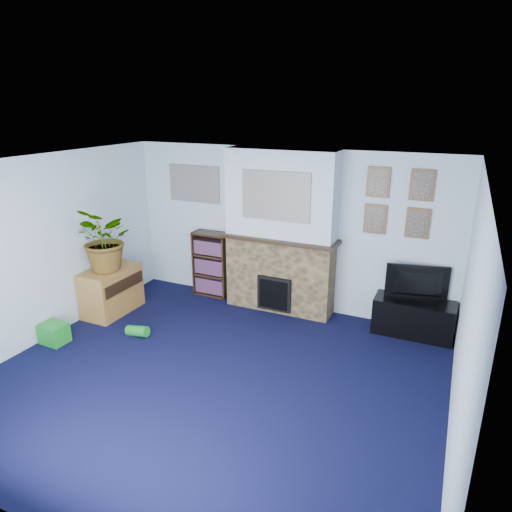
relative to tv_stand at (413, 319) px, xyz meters
The scene contains 26 objects.
floor 2.82m from the tv_stand, 133.85° to the right, with size 5.00×4.50×0.01m, color black.
ceiling 3.56m from the tv_stand, 133.85° to the right, with size 5.00×4.50×0.01m, color white.
wall_back 2.19m from the tv_stand, behind, with size 5.00×0.04×2.40m, color silver.
wall_front 4.80m from the tv_stand, 114.49° to the right, with size 5.00×0.04×2.40m, color silver.
wall_left 4.99m from the tv_stand, 155.48° to the right, with size 0.04×4.50×2.40m, color silver.
wall_right 2.32m from the tv_stand, 74.84° to the right, with size 0.04×4.50×2.40m, color silver.
chimney_breast 2.17m from the tv_stand, behind, with size 1.72×0.50×2.40m.
collage_main 2.50m from the tv_stand, behind, with size 1.00×0.03×0.68m, color gray.
collage_left 3.84m from the tv_stand, behind, with size 0.90×0.03×0.58m, color gray.
portrait_tl 1.90m from the tv_stand, 162.90° to the left, with size 0.30×0.03×0.40m, color brown.
portrait_tr 1.79m from the tv_stand, 116.57° to the left, with size 0.30×0.03×0.40m, color brown.
portrait_bl 1.45m from the tv_stand, 162.90° to the left, with size 0.30×0.03×0.40m, color brown.
portrait_br 1.29m from the tv_stand, 116.57° to the left, with size 0.30×0.03×0.40m, color brown.
tv_stand is the anchor object (origin of this frame).
television 0.50m from the tv_stand, 90.00° to the left, with size 0.81×0.11×0.47m, color black.
bookshelf 3.17m from the tv_stand, behind, with size 0.58×0.28×1.05m.
sideboard 4.34m from the tv_stand, 164.95° to the right, with size 0.49×0.88×0.69m, color #A17033.
potted_plant 4.40m from the tv_stand, 164.13° to the right, with size 0.84×0.73×0.94m, color #26661E.
mantel_clock 2.28m from the tv_stand, behind, with size 0.11×0.06×0.15m, color gold.
mantel_candle 1.99m from the tv_stand, behind, with size 0.05×0.05×0.17m, color #B2BFC6.
mantel_teddy 2.76m from the tv_stand, behind, with size 0.13×0.13×0.13m, color gray.
mantel_can 1.56m from the tv_stand, behind, with size 0.07×0.07×0.13m, color yellow.
green_crate 4.78m from the tv_stand, 152.78° to the right, with size 0.33×0.26×0.26m, color #198C26.
toy_ball 4.44m from the tv_stand, 165.74° to the right, with size 0.17×0.17×0.17m, color purple.
toy_block 4.41m from the tv_stand, 164.70° to the right, with size 0.17×0.17×0.21m, color yellow.
toy_tube 3.73m from the tv_stand, 154.74° to the right, with size 0.15×0.15×0.32m, color #198C26.
Camera 1 is at (2.31, -3.92, 3.00)m, focal length 32.00 mm.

